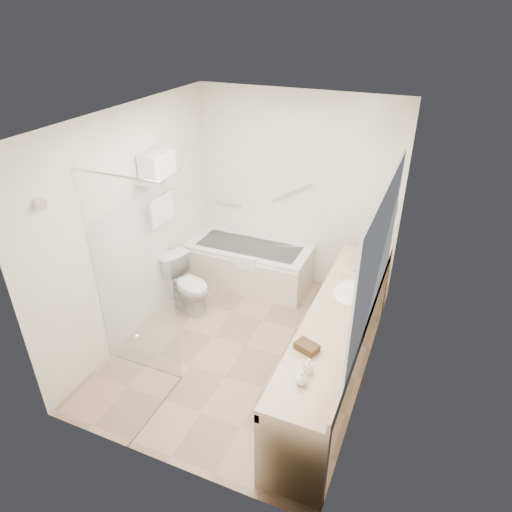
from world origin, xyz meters
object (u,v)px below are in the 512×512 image
at_px(bathtub, 249,264).
at_px(amenity_basket, 307,347).
at_px(vanity_counter, 337,332).
at_px(toilet, 188,284).
at_px(water_bottle_left, 367,245).

distance_m(bathtub, amenity_basket, 2.50).
distance_m(vanity_counter, toilet, 2.07).
bearing_deg(water_bottle_left, amenity_basket, -93.96).
relative_size(bathtub, amenity_basket, 8.50).
height_order(bathtub, toilet, toilet).
distance_m(bathtub, vanity_counter, 2.09).
bearing_deg(bathtub, toilet, -118.49).
bearing_deg(vanity_counter, bathtub, 137.65).
distance_m(amenity_basket, water_bottle_left, 1.85).
relative_size(bathtub, vanity_counter, 0.59).
height_order(vanity_counter, amenity_basket, vanity_counter).
xyz_separation_m(vanity_counter, water_bottle_left, (0.00, 1.25, 0.31)).
relative_size(toilet, water_bottle_left, 3.13).
xyz_separation_m(vanity_counter, toilet, (-1.97, 0.56, -0.31)).
bearing_deg(amenity_basket, bathtub, 125.21).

